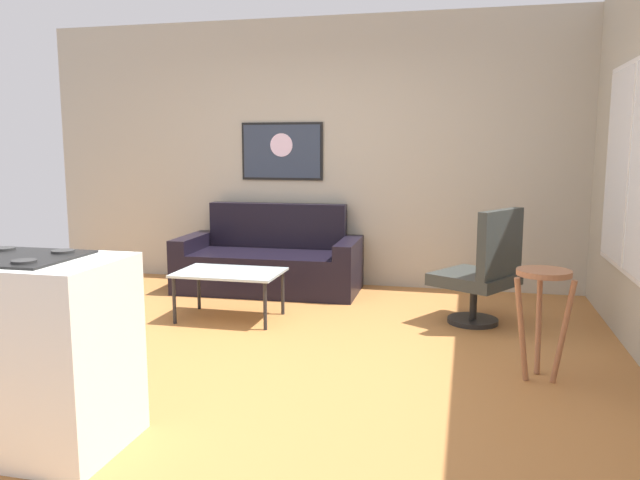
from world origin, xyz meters
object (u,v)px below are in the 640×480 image
Objects in this scene: bar_stool at (543,295)px; armchair at (484,271)px; wall_painting at (282,151)px; couch at (270,263)px; coffee_table at (229,275)px.

armchair is at bearing 105.68° from bar_stool.
bar_stool is (0.33, -1.18, 0.09)m from armchair.
wall_painting reaches higher than armchair.
wall_painting is at bearing 89.09° from couch.
wall_painting is (-0.00, 1.57, 1.04)m from coffee_table.
armchair reaches higher than couch.
armchair is at bearing -31.02° from wall_painting.
armchair is at bearing 8.31° from coffee_table.
armchair is (2.11, -0.84, 0.18)m from couch.
couch is 2.10× the size of coffee_table.
bar_stool is at bearing -45.10° from wall_painting.
bar_stool is (2.44, -0.87, 0.17)m from coffee_table.
wall_painting reaches higher than coffee_table.
couch is at bearing 158.33° from armchair.
armchair is 1.37× the size of bar_stool.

